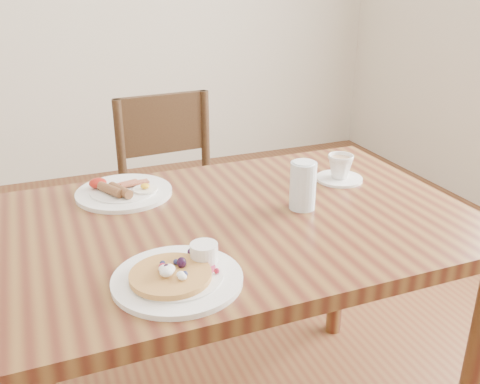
{
  "coord_description": "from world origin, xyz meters",
  "views": [
    {
      "loc": [
        -0.47,
        -1.16,
        1.35
      ],
      "look_at": [
        0.0,
        0.0,
        0.82
      ],
      "focal_mm": 40.0,
      "sensor_mm": 36.0,
      "label": 1
    }
  ],
  "objects_px": {
    "pancake_plate": "(179,275)",
    "breakfast_plate": "(122,191)",
    "water_glass": "(303,186)",
    "chair_far": "(176,197)",
    "teacup_saucer": "(340,169)",
    "dining_table": "(240,250)"
  },
  "relations": [
    {
      "from": "dining_table",
      "to": "breakfast_plate",
      "type": "distance_m",
      "value": 0.38
    },
    {
      "from": "breakfast_plate",
      "to": "water_glass",
      "type": "height_order",
      "value": "water_glass"
    },
    {
      "from": "teacup_saucer",
      "to": "breakfast_plate",
      "type": "bearing_deg",
      "value": 168.37
    },
    {
      "from": "pancake_plate",
      "to": "teacup_saucer",
      "type": "height_order",
      "value": "teacup_saucer"
    },
    {
      "from": "breakfast_plate",
      "to": "teacup_saucer",
      "type": "distance_m",
      "value": 0.64
    },
    {
      "from": "dining_table",
      "to": "pancake_plate",
      "type": "height_order",
      "value": "pancake_plate"
    },
    {
      "from": "dining_table",
      "to": "teacup_saucer",
      "type": "distance_m",
      "value": 0.42
    },
    {
      "from": "breakfast_plate",
      "to": "teacup_saucer",
      "type": "relative_size",
      "value": 1.93
    },
    {
      "from": "pancake_plate",
      "to": "breakfast_plate",
      "type": "relative_size",
      "value": 1.0
    },
    {
      "from": "breakfast_plate",
      "to": "water_glass",
      "type": "bearing_deg",
      "value": -32.03
    },
    {
      "from": "dining_table",
      "to": "breakfast_plate",
      "type": "relative_size",
      "value": 4.44
    },
    {
      "from": "dining_table",
      "to": "water_glass",
      "type": "xyz_separation_m",
      "value": [
        0.18,
        -0.01,
        0.16
      ]
    },
    {
      "from": "teacup_saucer",
      "to": "pancake_plate",
      "type": "bearing_deg",
      "value": -148.97
    },
    {
      "from": "chair_far",
      "to": "teacup_saucer",
      "type": "xyz_separation_m",
      "value": [
        0.34,
        -0.64,
        0.29
      ]
    },
    {
      "from": "chair_far",
      "to": "breakfast_plate",
      "type": "distance_m",
      "value": 0.65
    },
    {
      "from": "chair_far",
      "to": "breakfast_plate",
      "type": "relative_size",
      "value": 3.26
    },
    {
      "from": "chair_far",
      "to": "teacup_saucer",
      "type": "distance_m",
      "value": 0.78
    },
    {
      "from": "pancake_plate",
      "to": "water_glass",
      "type": "relative_size",
      "value": 2.1
    },
    {
      "from": "dining_table",
      "to": "pancake_plate",
      "type": "xyz_separation_m",
      "value": [
        -0.23,
        -0.24,
        0.11
      ]
    },
    {
      "from": "dining_table",
      "to": "pancake_plate",
      "type": "bearing_deg",
      "value": -134.34
    },
    {
      "from": "chair_far",
      "to": "water_glass",
      "type": "bearing_deg",
      "value": 97.12
    },
    {
      "from": "chair_far",
      "to": "water_glass",
      "type": "height_order",
      "value": "chair_far"
    }
  ]
}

